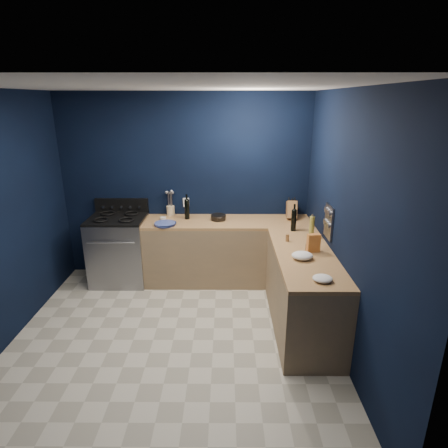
{
  "coord_description": "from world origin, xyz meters",
  "views": [
    {
      "loc": [
        0.57,
        -3.43,
        2.49
      ],
      "look_at": [
        0.55,
        1.0,
        1.0
      ],
      "focal_mm": 29.75,
      "sensor_mm": 36.0,
      "label": 1
    }
  ],
  "objects_px": {
    "gas_range": "(120,250)",
    "crouton_bag": "(313,243)",
    "plate_stack": "(165,224)",
    "knife_block": "(291,210)",
    "utensil_crock": "(171,211)"
  },
  "relations": [
    {
      "from": "plate_stack",
      "to": "crouton_bag",
      "type": "bearing_deg",
      "value": -26.83
    },
    {
      "from": "plate_stack",
      "to": "crouton_bag",
      "type": "distance_m",
      "value": 1.98
    },
    {
      "from": "gas_range",
      "to": "utensil_crock",
      "type": "relative_size",
      "value": 6.51
    },
    {
      "from": "plate_stack",
      "to": "crouton_bag",
      "type": "xyz_separation_m",
      "value": [
        1.77,
        -0.9,
        0.08
      ]
    },
    {
      "from": "gas_range",
      "to": "crouton_bag",
      "type": "bearing_deg",
      "value": -23.48
    },
    {
      "from": "plate_stack",
      "to": "utensil_crock",
      "type": "distance_m",
      "value": 0.45
    },
    {
      "from": "utensil_crock",
      "to": "knife_block",
      "type": "bearing_deg",
      "value": -4.13
    },
    {
      "from": "knife_block",
      "to": "crouton_bag",
      "type": "relative_size",
      "value": 1.2
    },
    {
      "from": "gas_range",
      "to": "plate_stack",
      "type": "height_order",
      "value": "plate_stack"
    },
    {
      "from": "utensil_crock",
      "to": "knife_block",
      "type": "xyz_separation_m",
      "value": [
        1.72,
        -0.12,
        0.05
      ]
    },
    {
      "from": "knife_block",
      "to": "crouton_bag",
      "type": "bearing_deg",
      "value": -84.57
    },
    {
      "from": "crouton_bag",
      "to": "knife_block",
      "type": "bearing_deg",
      "value": 83.82
    },
    {
      "from": "plate_stack",
      "to": "knife_block",
      "type": "relative_size",
      "value": 1.14
    },
    {
      "from": "knife_block",
      "to": "crouton_bag",
      "type": "height_order",
      "value": "knife_block"
    },
    {
      "from": "gas_range",
      "to": "utensil_crock",
      "type": "height_order",
      "value": "utensil_crock"
    }
  ]
}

